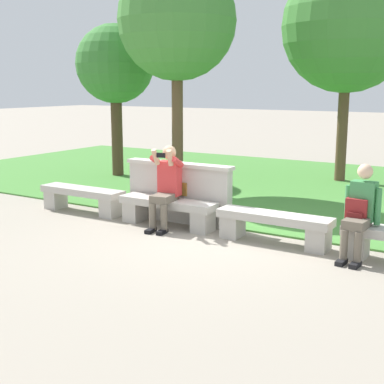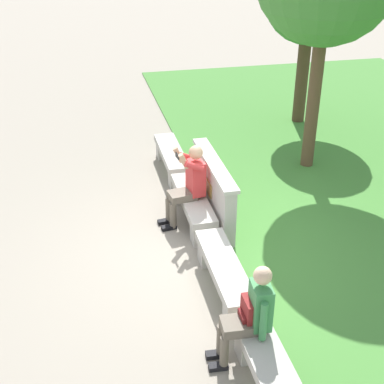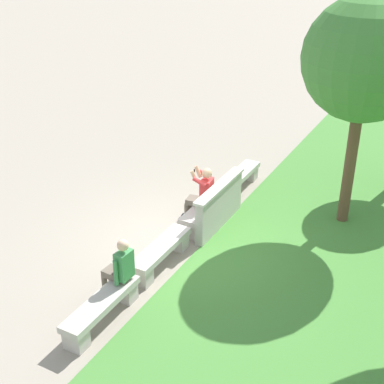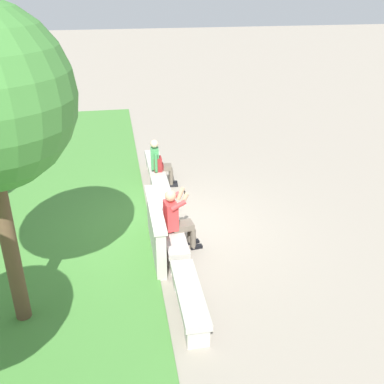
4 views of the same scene
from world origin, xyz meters
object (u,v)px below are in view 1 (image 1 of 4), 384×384
object	(u,v)px
bench_main	(82,196)
backpack	(357,212)
bench_mid	(274,224)
tree_right_background	(115,65)
person_distant	(360,209)
tree_left_background	(348,27)
tree_behind_wall	(177,21)
bench_near	(167,209)
person_photographer	(166,183)

from	to	relation	value
bench_main	backpack	xyz separation A→B (m)	(4.90, -0.03, 0.33)
bench_mid	bench_main	bearing A→B (deg)	180.00
bench_main	tree_right_background	xyz separation A→B (m)	(-1.97, 3.42, 2.44)
bench_mid	person_distant	world-z (taller)	person_distant
bench_main	tree_left_background	world-z (taller)	tree_left_background
tree_left_background	bench_main	bearing A→B (deg)	-118.63
tree_left_background	bench_mid	bearing A→B (deg)	-83.11
tree_behind_wall	bench_near	bearing A→B (deg)	-60.05
bench_near	backpack	distance (m)	3.06
bench_mid	person_distant	xyz separation A→B (m)	(1.23, -0.07, 0.38)
bench_near	tree_left_background	world-z (taller)	tree_left_background
person_distant	tree_right_background	xyz separation A→B (m)	(-6.92, 3.48, 2.07)
bench_main	bench_near	bearing A→B (deg)	0.00
person_photographer	tree_left_background	xyz separation A→B (m)	(1.15, 5.66, 2.83)
person_photographer	backpack	distance (m)	3.01
bench_near	backpack	xyz separation A→B (m)	(3.04, -0.03, 0.33)
person_distant	tree_behind_wall	xyz separation A→B (m)	(-4.61, 2.71, 2.88)
person_distant	tree_left_background	world-z (taller)	tree_left_background
tree_right_background	tree_left_background	bearing A→B (deg)	23.31
bench_near	backpack	world-z (taller)	backpack
backpack	tree_left_background	size ratio (longest dim) A/B	0.08
person_photographer	tree_right_background	distance (m)	5.59
bench_mid	person_distant	distance (m)	1.29
bench_near	person_photographer	world-z (taller)	person_photographer
tree_behind_wall	tree_left_background	xyz separation A→B (m)	(2.71, 2.94, 0.01)
bench_near	tree_right_background	size ratio (longest dim) A/B	0.46
bench_main	bench_near	xyz separation A→B (m)	(1.86, 0.00, 0.00)
tree_right_background	person_distant	bearing A→B (deg)	-26.71
bench_near	tree_left_background	size ratio (longest dim) A/B	0.33
bench_mid	tree_behind_wall	world-z (taller)	tree_behind_wall
tree_left_background	tree_right_background	size ratio (longest dim) A/B	1.36
bench_main	bench_mid	world-z (taller)	same
bench_mid	backpack	size ratio (longest dim) A/B	3.97
bench_near	person_distant	bearing A→B (deg)	-1.23
person_distant	tree_left_background	size ratio (longest dim) A/B	0.25
tree_behind_wall	bench_mid	bearing A→B (deg)	-37.98
person_distant	tree_right_background	bearing A→B (deg)	153.29
bench_mid	tree_left_background	xyz separation A→B (m)	(-0.67, 5.58, 3.27)
person_photographer	backpack	size ratio (longest dim) A/B	3.08
person_photographer	tree_left_background	size ratio (longest dim) A/B	0.26
bench_near	bench_mid	distance (m)	1.86
bench_main	tree_right_background	distance (m)	4.64
person_photographer	person_distant	xyz separation A→B (m)	(3.05, 0.01, -0.06)
tree_behind_wall	bench_main	bearing A→B (deg)	-97.31
bench_near	tree_right_background	bearing A→B (deg)	138.29
bench_main	tree_left_background	xyz separation A→B (m)	(3.05, 5.58, 3.27)
person_photographer	person_distant	size ratio (longest dim) A/B	1.05
person_distant	tree_right_background	world-z (taller)	tree_right_background
backpack	tree_behind_wall	bearing A→B (deg)	149.64
bench_main	backpack	size ratio (longest dim) A/B	3.97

